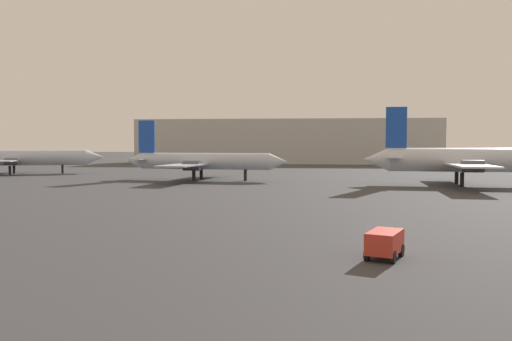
# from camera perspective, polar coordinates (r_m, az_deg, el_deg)

# --- Properties ---
(airplane_distant) EXTENTS (26.21, 23.88, 10.10)m
(airplane_distant) POSITION_cam_1_polar(r_m,az_deg,el_deg) (70.13, 22.36, 1.09)
(airplane_distant) COLOR silver
(airplane_distant) RESTS_ON ground_plane
(airplane_far_left) EXTENTS (24.95, 21.18, 8.80)m
(airplane_far_left) POSITION_cam_1_polar(r_m,az_deg,el_deg) (74.98, -6.09, 1.05)
(airplane_far_left) COLOR #B2BCCC
(airplane_far_left) RESTS_ON ground_plane
(airplane_far_right) EXTENTS (28.19, 16.15, 9.07)m
(airplane_far_right) POSITION_cam_1_polar(r_m,az_deg,el_deg) (98.68, -25.10, 1.32)
(airplane_far_right) COLOR #B2BCCC
(airplane_far_right) RESTS_ON ground_plane
(baggage_cart) EXTENTS (2.13, 2.71, 1.30)m
(baggage_cart) POSITION_cam_1_polar(r_m,az_deg,el_deg) (24.76, 14.17, -7.80)
(baggage_cart) COLOR red
(baggage_cart) RESTS_ON ground_plane
(terminal_building) EXTENTS (79.61, 19.19, 11.70)m
(terminal_building) POSITION_cam_1_polar(r_m,az_deg,el_deg) (140.19, 3.46, 3.24)
(terminal_building) COLOR #B7B7B2
(terminal_building) RESTS_ON ground_plane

